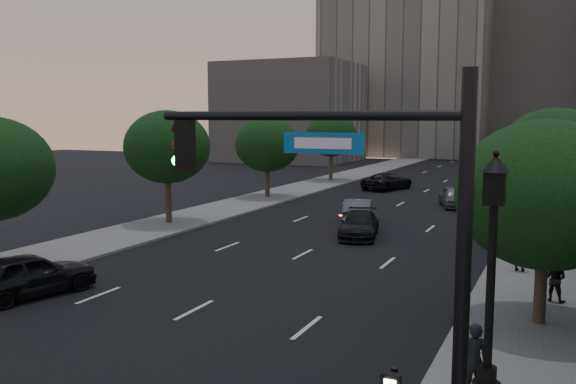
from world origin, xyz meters
The scene contains 25 objects.
ground centered at (0.00, 0.00, 0.00)m, with size 160.00×160.00×0.00m, color black.
road_surface centered at (0.00, 30.00, 0.01)m, with size 16.00×140.00×0.02m, color black.
sidewalk_right centered at (10.25, 30.00, 0.07)m, with size 4.50×140.00×0.15m, color slate.
sidewalk_left centered at (-10.25, 30.00, 0.07)m, with size 4.50×140.00×0.15m, color slate.
office_block_left centered at (-14.00, 92.00, 16.00)m, with size 26.00×20.00×32.00m, color gray.
office_block_mid centered at (6.00, 102.00, 13.00)m, with size 22.00×18.00×26.00m, color #AAA29B.
office_block_filler centered at (-26.00, 70.00, 7.00)m, with size 18.00×16.00×14.00m, color #AAA29B.
tree_right_a centered at (10.30, 8.00, 4.02)m, with size 5.20×5.20×6.24m.
tree_right_b centered at (10.30, 20.00, 4.52)m, with size 5.20×5.20×6.74m.
tree_right_c centered at (10.30, 33.00, 4.02)m, with size 5.20×5.20×6.24m.
tree_right_d centered at (10.30, 47.00, 4.52)m, with size 5.20×5.20×6.74m.
tree_right_e centered at (10.30, 62.00, 4.02)m, with size 5.20×5.20×6.24m.
tree_left_b centered at (-10.30, 18.00, 4.58)m, with size 5.00×5.00×6.71m.
tree_left_c centered at (-10.30, 31.00, 4.21)m, with size 5.00×5.00×6.34m.
tree_left_d centered at (-10.30, 45.00, 4.58)m, with size 5.00×5.00×6.71m.
traffic_signal_mast centered at (8.37, -1.90, 3.67)m, with size 5.68×0.56×7.00m.
street_lamp centered at (9.51, 1.69, 2.63)m, with size 0.64×0.64×5.62m.
sedan_near_left centered at (-6.14, 3.89, 0.80)m, with size 1.89×4.70×1.60m, color black.
sedan_mid_left centered at (-0.35, 23.20, 0.74)m, with size 1.57×4.49×1.48m, color #505256.
sedan_far_left centered at (-3.33, 40.58, 0.74)m, with size 2.44×5.30×1.47m, color black.
sedan_near_right centered at (1.07, 19.05, 0.67)m, with size 1.87×4.60×1.33m, color black.
sedan_far_right centered at (3.77, 32.25, 0.75)m, with size 1.77×4.39×1.50m, color #57595F.
pedestrian_a centered at (9.18, 2.08, 0.99)m, with size 0.62×0.40×1.69m, color black.
pedestrian_b centered at (10.67, 10.55, 0.93)m, with size 0.75×0.59×1.55m, color black.
pedestrian_c centered at (9.33, 14.31, 0.95)m, with size 0.94×0.39×1.61m, color black.
Camera 1 is at (10.81, -11.23, 6.27)m, focal length 38.00 mm.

